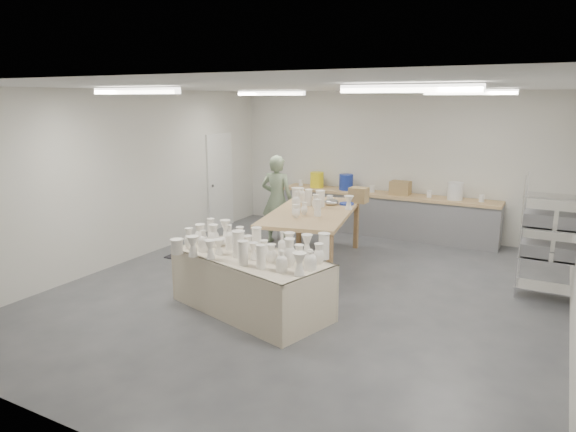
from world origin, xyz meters
The scene contains 9 objects.
room centered at (-0.11, 0.08, 2.06)m, with size 8.00×8.02×3.00m.
back_counter centered at (-0.01, 3.68, 0.49)m, with size 4.60×0.60×1.24m.
wire_shelf centered at (3.20, 1.40, 0.92)m, with size 0.88×0.48×1.80m.
drying_table centered at (-0.37, -1.03, 0.44)m, with size 2.41×1.63×1.15m.
work_table centered at (-0.49, 1.29, 0.95)m, with size 1.78×2.79×1.28m.
rug centered at (-2.55, 0.55, 0.01)m, with size 1.00×0.70×0.02m, color black.
cat centered at (-2.52, 0.54, 0.12)m, with size 0.48×0.36×0.19m.
potter centered at (-1.73, 2.10, 0.88)m, with size 0.64×0.42×1.77m, color gray.
red_stool centered at (-1.73, 2.37, 0.29)m, with size 0.37×0.37×0.32m.
Camera 1 is at (3.20, -6.61, 2.85)m, focal length 32.00 mm.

